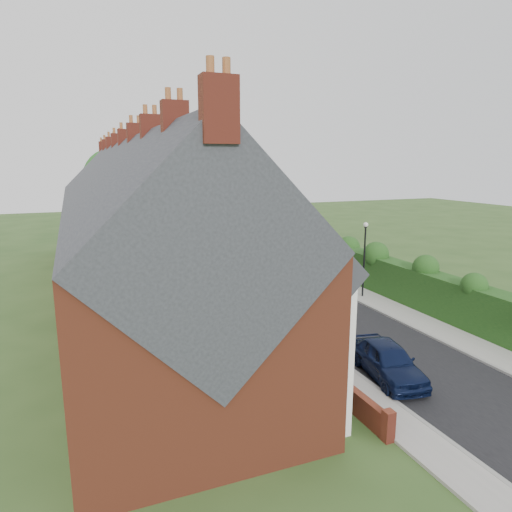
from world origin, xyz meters
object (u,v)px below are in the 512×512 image
(car_beige, at_px, (205,242))
(horse_cart, at_px, (255,252))
(car_silver_b, at_px, (296,310))
(car_grey, at_px, (180,231))
(horse, at_px, (265,262))
(car_white, at_px, (255,283))
(car_green, at_px, (237,265))
(car_silver_a, at_px, (312,323))
(car_black, at_px, (173,226))
(lamppost, at_px, (365,250))
(car_red, at_px, (212,255))
(car_navy, at_px, (388,360))

(car_beige, xyz_separation_m, horse_cart, (1.90, -9.35, 0.48))
(car_silver_b, distance_m, car_grey, 31.60)
(car_beige, height_order, horse, horse)
(car_white, xyz_separation_m, car_green, (0.67, 5.79, 0.00))
(car_silver_a, distance_m, car_beige, 25.52)
(car_silver_a, height_order, car_black, car_black)
(lamppost, distance_m, car_green, 11.50)
(horse, bearing_deg, car_silver_b, 58.66)
(car_grey, bearing_deg, car_red, -99.33)
(horse_cart, bearing_deg, car_white, -111.76)
(car_silver_a, xyz_separation_m, car_green, (0.77, 14.29, 0.08))
(car_green, distance_m, car_beige, 11.21)
(lamppost, relative_size, car_silver_a, 1.34)
(car_green, distance_m, car_red, 4.58)
(car_red, bearing_deg, car_silver_a, -75.40)
(car_red, distance_m, horse, 5.76)
(car_silver_a, relative_size, car_red, 0.83)
(car_grey, bearing_deg, car_green, -96.69)
(car_green, distance_m, horse_cart, 3.06)
(car_beige, bearing_deg, car_red, -102.40)
(car_silver_b, bearing_deg, car_beige, 73.86)
(lamppost, distance_m, car_white, 7.84)
(car_white, distance_m, car_red, 10.31)
(car_silver_b, xyz_separation_m, car_beige, (1.25, 23.49, 0.02))
(lamppost, xyz_separation_m, car_white, (-6.29, 3.89, -2.58))
(car_navy, height_order, horse, horse)
(car_beige, height_order, horse_cart, horse_cart)
(car_white, distance_m, car_beige, 17.03)
(car_beige, distance_m, horse_cart, 9.56)
(car_white, bearing_deg, car_black, 95.03)
(car_silver_a, distance_m, car_grey, 33.60)
(lamppost, bearing_deg, car_white, 148.26)
(car_red, relative_size, car_beige, 0.85)
(car_grey, bearing_deg, car_black, 79.40)
(horse, bearing_deg, horse_cart, -106.58)
(car_green, bearing_deg, horse, -9.22)
(car_navy, relative_size, horse, 2.30)
(car_navy, height_order, car_white, car_navy)
(car_green, height_order, horse_cart, horse_cart)
(horse, bearing_deg, car_beige, -97.18)
(car_navy, xyz_separation_m, car_white, (-0.43, 14.13, -0.07))
(car_red, distance_m, car_beige, 6.80)
(car_silver_a, bearing_deg, car_black, 89.59)
(car_silver_a, relative_size, horse_cart, 1.28)
(car_silver_a, bearing_deg, car_silver_b, 90.59)
(lamppost, relative_size, car_navy, 1.13)
(car_navy, bearing_deg, car_white, 102.23)
(car_navy, bearing_deg, car_silver_a, 105.91)
(car_grey, bearing_deg, car_beige, -91.83)
(car_silver_a, relative_size, horse, 1.94)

